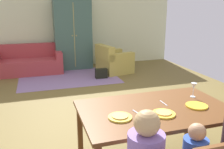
{
  "coord_description": "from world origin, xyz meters",
  "views": [
    {
      "loc": [
        -1.01,
        -3.74,
        1.87
      ],
      "look_at": [
        0.1,
        -0.25,
        0.85
      ],
      "focal_mm": 38.99,
      "sensor_mm": 36.0,
      "label": 1
    }
  ],
  "objects_px": {
    "armoire": "(73,35)",
    "handbag": "(101,73)",
    "wine_glass": "(194,87)",
    "couch": "(29,63)",
    "dining_table": "(155,114)",
    "plate_near_woman": "(197,106)",
    "plate_near_child": "(164,114)",
    "plate_near_man": "(120,117)",
    "armchair": "(113,62)"
  },
  "relations": [
    {
      "from": "armoire",
      "to": "handbag",
      "type": "xyz_separation_m",
      "value": [
        0.52,
        -1.37,
        -0.92
      ]
    },
    {
      "from": "wine_glass",
      "to": "handbag",
      "type": "xyz_separation_m",
      "value": [
        -0.23,
        3.67,
        -0.76
      ]
    },
    {
      "from": "couch",
      "to": "dining_table",
      "type": "bearing_deg",
      "value": -73.6
    },
    {
      "from": "plate_near_woman",
      "to": "wine_glass",
      "type": "height_order",
      "value": "wine_glass"
    },
    {
      "from": "wine_glass",
      "to": "plate_near_child",
      "type": "bearing_deg",
      "value": -149.82
    },
    {
      "from": "plate_near_man",
      "to": "wine_glass",
      "type": "xyz_separation_m",
      "value": [
        1.09,
        0.3,
        0.12
      ]
    },
    {
      "from": "dining_table",
      "to": "plate_near_child",
      "type": "bearing_deg",
      "value": -90.0
    },
    {
      "from": "plate_near_man",
      "to": "wine_glass",
      "type": "distance_m",
      "value": 1.14
    },
    {
      "from": "armoire",
      "to": "plate_near_man",
      "type": "bearing_deg",
      "value": -93.65
    },
    {
      "from": "dining_table",
      "to": "plate_near_man",
      "type": "bearing_deg",
      "value": -165.76
    },
    {
      "from": "dining_table",
      "to": "armoire",
      "type": "bearing_deg",
      "value": 91.46
    },
    {
      "from": "wine_glass",
      "to": "armoire",
      "type": "height_order",
      "value": "armoire"
    },
    {
      "from": "plate_near_man",
      "to": "handbag",
      "type": "height_order",
      "value": "plate_near_man"
    },
    {
      "from": "plate_near_child",
      "to": "plate_near_woman",
      "type": "height_order",
      "value": "same"
    },
    {
      "from": "armoire",
      "to": "handbag",
      "type": "distance_m",
      "value": 1.73
    },
    {
      "from": "plate_near_child",
      "to": "plate_near_woman",
      "type": "relative_size",
      "value": 1.0
    },
    {
      "from": "armchair",
      "to": "handbag",
      "type": "height_order",
      "value": "armchair"
    },
    {
      "from": "plate_near_child",
      "to": "handbag",
      "type": "height_order",
      "value": "plate_near_child"
    },
    {
      "from": "plate_near_man",
      "to": "couch",
      "type": "xyz_separation_m",
      "value": [
        -1.0,
        5.13,
        -0.47
      ]
    },
    {
      "from": "plate_near_child",
      "to": "plate_near_woman",
      "type": "bearing_deg",
      "value": 9.6
    },
    {
      "from": "plate_near_man",
      "to": "armchair",
      "type": "relative_size",
      "value": 0.24
    },
    {
      "from": "plate_near_child",
      "to": "couch",
      "type": "height_order",
      "value": "couch"
    },
    {
      "from": "plate_near_child",
      "to": "couch",
      "type": "relative_size",
      "value": 0.13
    },
    {
      "from": "plate_near_man",
      "to": "couch",
      "type": "relative_size",
      "value": 0.13
    },
    {
      "from": "dining_table",
      "to": "plate_near_child",
      "type": "xyz_separation_m",
      "value": [
        0.0,
        -0.18,
        0.08
      ]
    },
    {
      "from": "plate_near_man",
      "to": "armoire",
      "type": "relative_size",
      "value": 0.12
    },
    {
      "from": "dining_table",
      "to": "plate_near_woman",
      "type": "distance_m",
      "value": 0.49
    },
    {
      "from": "dining_table",
      "to": "wine_glass",
      "type": "bearing_deg",
      "value": 16.21
    },
    {
      "from": "dining_table",
      "to": "plate_near_man",
      "type": "distance_m",
      "value": 0.49
    },
    {
      "from": "plate_near_man",
      "to": "plate_near_woman",
      "type": "xyz_separation_m",
      "value": [
        0.95,
        0.02,
        0.0
      ]
    },
    {
      "from": "plate_near_child",
      "to": "couch",
      "type": "xyz_separation_m",
      "value": [
        -1.47,
        5.19,
        -0.47
      ]
    },
    {
      "from": "dining_table",
      "to": "plate_near_man",
      "type": "xyz_separation_m",
      "value": [
        -0.47,
        -0.12,
        0.08
      ]
    },
    {
      "from": "handbag",
      "to": "plate_near_woman",
      "type": "bearing_deg",
      "value": -88.77
    },
    {
      "from": "dining_table",
      "to": "handbag",
      "type": "distance_m",
      "value": 3.91
    },
    {
      "from": "plate_near_child",
      "to": "armchair",
      "type": "distance_m",
      "value": 4.62
    },
    {
      "from": "plate_near_child",
      "to": "wine_glass",
      "type": "xyz_separation_m",
      "value": [
        0.62,
        0.36,
        0.12
      ]
    },
    {
      "from": "plate_near_man",
      "to": "armoire",
      "type": "xyz_separation_m",
      "value": [
        0.34,
        5.33,
        0.28
      ]
    },
    {
      "from": "dining_table",
      "to": "armchair",
      "type": "xyz_separation_m",
      "value": [
        0.89,
        4.34,
        -0.37
      ]
    },
    {
      "from": "couch",
      "to": "armoire",
      "type": "bearing_deg",
      "value": 8.78
    },
    {
      "from": "dining_table",
      "to": "armchair",
      "type": "bearing_deg",
      "value": 78.46
    },
    {
      "from": "wine_glass",
      "to": "plate_near_woman",
      "type": "bearing_deg",
      "value": -117.57
    },
    {
      "from": "dining_table",
      "to": "armchair",
      "type": "distance_m",
      "value": 4.44
    },
    {
      "from": "armchair",
      "to": "armoire",
      "type": "height_order",
      "value": "armoire"
    },
    {
      "from": "couch",
      "to": "handbag",
      "type": "relative_size",
      "value": 5.83
    },
    {
      "from": "wine_glass",
      "to": "armchair",
      "type": "height_order",
      "value": "wine_glass"
    },
    {
      "from": "plate_near_woman",
      "to": "couch",
      "type": "distance_m",
      "value": 5.48
    },
    {
      "from": "plate_near_man",
      "to": "plate_near_child",
      "type": "relative_size",
      "value": 1.0
    },
    {
      "from": "handbag",
      "to": "dining_table",
      "type": "bearing_deg",
      "value": -95.76
    },
    {
      "from": "dining_table",
      "to": "plate_near_woman",
      "type": "xyz_separation_m",
      "value": [
        0.47,
        -0.1,
        0.08
      ]
    },
    {
      "from": "handbag",
      "to": "armchair",
      "type": "bearing_deg",
      "value": 44.48
    }
  ]
}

